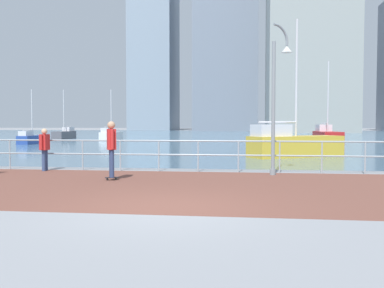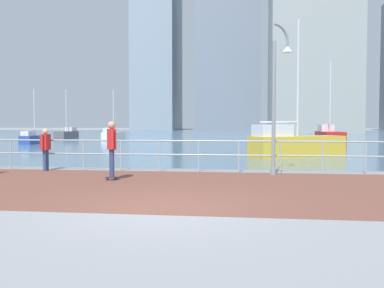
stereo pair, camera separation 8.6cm
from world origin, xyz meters
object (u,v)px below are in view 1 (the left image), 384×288
at_px(sailboat_yellow, 111,135).
at_px(sailboat_navy, 327,136).
at_px(bystander, 45,146).
at_px(skateboarder, 111,145).
at_px(sailboat_teal, 32,139).
at_px(sailboat_red, 65,134).
at_px(lamppost, 278,92).
at_px(sailboat_white, 293,144).

relative_size(sailboat_yellow, sailboat_navy, 0.77).
bearing_deg(sailboat_navy, bystander, -122.17).
bearing_deg(skateboarder, sailboat_teal, 122.68).
relative_size(bystander, sailboat_teal, 0.34).
relative_size(bystander, sailboat_red, 0.28).
height_order(lamppost, sailboat_white, sailboat_white).
height_order(sailboat_teal, sailboat_navy, sailboat_navy).
bearing_deg(sailboat_navy, sailboat_red, 161.17).
relative_size(lamppost, skateboarder, 2.81).
height_order(skateboarder, sailboat_red, sailboat_red).
height_order(lamppost, sailboat_red, sailboat_red).
distance_m(skateboarder, sailboat_navy, 26.28).
distance_m(lamppost, sailboat_yellow, 32.83).
height_order(sailboat_navy, sailboat_white, sailboat_white).
distance_m(lamppost, sailboat_red, 37.55).
height_order(skateboarder, sailboat_yellow, sailboat_yellow).
xyz_separation_m(skateboarder, sailboat_teal, (-13.64, 21.27, -0.63)).
distance_m(bystander, sailboat_navy, 25.85).
xyz_separation_m(sailboat_navy, sailboat_red, (-26.57, 9.06, -0.13)).
bearing_deg(bystander, sailboat_yellow, 103.35).
xyz_separation_m(skateboarder, bystander, (-3.15, 2.16, -0.18)).
height_order(lamppost, sailboat_navy, sailboat_navy).
height_order(skateboarder, sailboat_teal, sailboat_teal).
bearing_deg(bystander, sailboat_teal, 118.76).
xyz_separation_m(lamppost, sailboat_white, (1.34, 7.78, -2.07)).
bearing_deg(sailboat_yellow, lamppost, -62.71).
relative_size(lamppost, sailboat_navy, 0.73).
xyz_separation_m(skateboarder, sailboat_navy, (10.61, 24.04, -0.41)).
height_order(sailboat_yellow, sailboat_white, sailboat_white).
xyz_separation_m(bystander, sailboat_red, (-12.80, 30.94, -0.36)).
xyz_separation_m(sailboat_navy, sailboat_white, (-4.28, -14.26, 0.02)).
height_order(lamppost, sailboat_teal, lamppost).
xyz_separation_m(sailboat_yellow, sailboat_red, (-5.93, 1.98, 0.02)).
xyz_separation_m(lamppost, sailboat_teal, (-18.64, 19.26, -2.30)).
bearing_deg(sailboat_white, skateboarder, -122.91).
relative_size(skateboarder, sailboat_yellow, 0.34).
distance_m(sailboat_yellow, sailboat_teal, 10.49).
bearing_deg(sailboat_white, sailboat_red, 133.70).
bearing_deg(sailboat_teal, sailboat_navy, 6.51).
bearing_deg(skateboarder, bystander, 145.62).
relative_size(lamppost, sailboat_teal, 1.10).
xyz_separation_m(sailboat_yellow, sailboat_navy, (20.64, -7.07, 0.15)).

